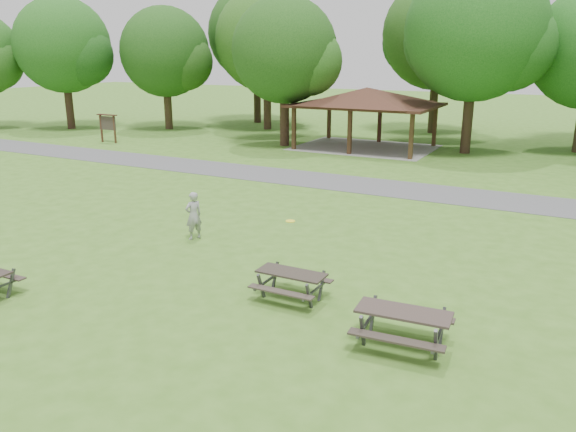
% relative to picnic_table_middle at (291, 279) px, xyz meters
% --- Properties ---
extents(ground, '(160.00, 160.00, 0.00)m').
position_rel_picnic_table_middle_xyz_m(ground, '(-2.39, -1.54, -0.54)').
color(ground, '#3E6E1F').
rests_on(ground, ground).
extents(asphalt_path, '(120.00, 3.20, 0.02)m').
position_rel_picnic_table_middle_xyz_m(asphalt_path, '(-2.39, 12.46, -0.53)').
color(asphalt_path, '#4B4B4E').
rests_on(asphalt_path, ground).
extents(pavilion, '(8.60, 7.01, 3.76)m').
position_rel_picnic_table_middle_xyz_m(pavilion, '(-6.39, 22.46, 2.52)').
color(pavilion, '#342213').
rests_on(pavilion, ground).
extents(notice_board, '(1.60, 0.30, 1.88)m').
position_rel_picnic_table_middle_xyz_m(notice_board, '(-22.39, 16.46, 0.77)').
color(notice_board, '#3C2016').
rests_on(notice_board, ground).
extents(tree_row_a, '(7.56, 7.20, 9.97)m').
position_rel_picnic_table_middle_xyz_m(tree_row_a, '(-30.30, 20.48, 5.62)').
color(tree_row_a, black).
rests_on(tree_row_a, ground).
extents(tree_row_b, '(7.14, 6.80, 9.28)m').
position_rel_picnic_table_middle_xyz_m(tree_row_b, '(-23.30, 23.98, 5.13)').
color(tree_row_b, '#322216').
rests_on(tree_row_b, ground).
extents(tree_row_c, '(8.19, 7.80, 10.67)m').
position_rel_picnic_table_middle_xyz_m(tree_row_c, '(-16.29, 27.48, 6.00)').
color(tree_row_c, '#301E15').
rests_on(tree_row_c, ground).
extents(tree_row_d, '(6.93, 6.60, 9.27)m').
position_rel_picnic_table_middle_xyz_m(tree_row_d, '(-11.31, 20.98, 5.23)').
color(tree_row_d, black).
rests_on(tree_row_d, ground).
extents(tree_row_e, '(8.40, 8.00, 11.02)m').
position_rel_picnic_table_middle_xyz_m(tree_row_e, '(-0.29, 23.48, 6.24)').
color(tree_row_e, black).
rests_on(tree_row_e, ground).
extents(tree_deep_a, '(8.40, 8.00, 11.38)m').
position_rel_picnic_table_middle_xyz_m(tree_deep_a, '(-19.29, 30.98, 6.59)').
color(tree_deep_a, black).
rests_on(tree_deep_a, ground).
extents(tree_deep_b, '(8.40, 8.00, 11.13)m').
position_rel_picnic_table_middle_xyz_m(tree_deep_b, '(-4.29, 31.48, 6.35)').
color(tree_deep_b, black).
rests_on(tree_deep_b, ground).
extents(picnic_table_middle, '(1.69, 1.38, 0.73)m').
position_rel_picnic_table_middle_xyz_m(picnic_table_middle, '(0.00, 0.00, 0.00)').
color(picnic_table_middle, black).
rests_on(picnic_table_middle, ground).
extents(picnic_table_far, '(2.00, 1.66, 0.82)m').
position_rel_picnic_table_middle_xyz_m(picnic_table_far, '(3.07, -0.99, 0.07)').
color(picnic_table_far, '#312723').
rests_on(picnic_table_far, ground).
extents(frisbee_in_flight, '(0.26, 0.26, 0.02)m').
position_rel_picnic_table_middle_xyz_m(frisbee_in_flight, '(-0.65, 1.19, 1.05)').
color(frisbee_in_flight, yellow).
rests_on(frisbee_in_flight, ground).
extents(frisbee_thrower, '(0.58, 0.67, 1.57)m').
position_rel_picnic_table_middle_xyz_m(frisbee_thrower, '(-4.91, 2.64, 0.25)').
color(frisbee_thrower, gray).
rests_on(frisbee_thrower, ground).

